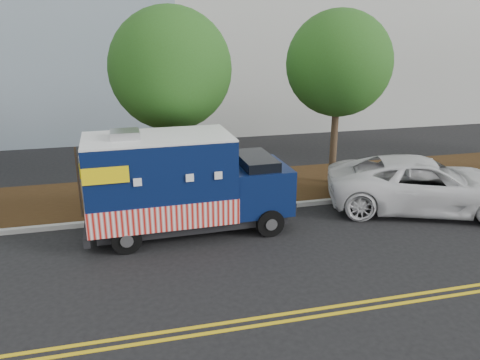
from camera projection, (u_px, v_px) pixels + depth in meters
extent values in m
plane|color=black|center=(164.00, 238.00, 13.57)|extent=(120.00, 120.00, 0.00)
cube|color=#9E9E99|center=(160.00, 217.00, 14.84)|extent=(120.00, 0.18, 0.15)
cube|color=black|center=(155.00, 195.00, 16.77)|extent=(120.00, 4.00, 0.15)
cube|color=gold|center=(184.00, 329.00, 9.47)|extent=(120.00, 0.10, 0.01)
cube|color=gold|center=(186.00, 337.00, 9.24)|extent=(120.00, 0.10, 0.01)
cylinder|color=#38281C|center=(174.00, 148.00, 16.68)|extent=(0.26, 0.26, 3.43)
sphere|color=#265217|center=(171.00, 69.00, 15.82)|extent=(4.16, 4.16, 4.16)
cylinder|color=#38281C|center=(334.00, 139.00, 17.42)|extent=(0.26, 0.26, 3.65)
sphere|color=#265217|center=(339.00, 63.00, 16.55)|extent=(3.75, 3.75, 3.75)
cube|color=#473828|center=(79.00, 185.00, 14.40)|extent=(0.06, 0.06, 2.40)
cube|color=black|center=(192.00, 218.00, 13.96)|extent=(5.48, 1.99, 0.27)
cube|color=#091641|center=(160.00, 177.00, 13.31)|extent=(4.13, 2.34, 2.33)
cube|color=#B8120B|center=(161.00, 204.00, 13.57)|extent=(4.17, 2.40, 0.73)
cube|color=white|center=(157.00, 137.00, 12.94)|extent=(4.13, 2.34, 0.06)
cube|color=#B7B7BA|center=(125.00, 134.00, 12.68)|extent=(0.80, 0.80, 0.21)
cube|color=#091641|center=(257.00, 186.00, 14.23)|extent=(1.80, 2.13, 1.36)
cube|color=black|center=(255.00, 166.00, 14.01)|extent=(1.02, 1.92, 0.63)
cube|color=black|center=(284.00, 197.00, 14.60)|extent=(0.13, 1.94, 0.29)
cube|color=black|center=(88.00, 228.00, 13.19)|extent=(0.23, 2.19, 0.27)
cube|color=#B7B7BA|center=(84.00, 182.00, 12.77)|extent=(0.09, 1.75, 1.84)
cube|color=#B7B7BA|center=(165.00, 164.00, 14.43)|extent=(1.75, 0.09, 1.07)
cube|color=yellow|center=(105.00, 176.00, 11.72)|extent=(1.16, 0.05, 0.44)
cube|color=yellow|center=(105.00, 153.00, 13.83)|extent=(1.16, 0.05, 0.44)
cylinder|color=black|center=(270.00, 223.00, 13.60)|extent=(0.82, 0.29, 0.81)
cylinder|color=black|center=(250.00, 200.00, 15.41)|extent=(0.82, 0.29, 0.81)
cylinder|color=black|center=(127.00, 239.00, 12.56)|extent=(0.82, 0.29, 0.81)
cylinder|color=black|center=(124.00, 212.00, 14.37)|extent=(0.82, 0.29, 0.81)
imported|color=silver|center=(423.00, 184.00, 15.46)|extent=(6.84, 4.89, 1.73)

